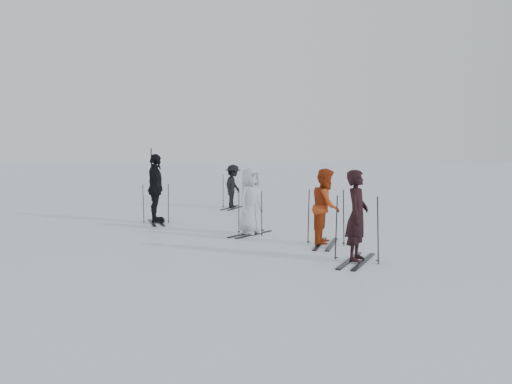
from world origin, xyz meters
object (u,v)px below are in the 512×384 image
(skier_grey, at_px, (250,202))
(skier_uphill_left, at_px, (156,189))
(piste_marker, at_px, (151,175))
(skier_uphill_far, at_px, (233,187))
(skier_near_dark, at_px, (357,217))
(skier_red, at_px, (326,207))

(skier_grey, xyz_separation_m, skier_uphill_left, (-2.60, 2.33, 0.16))
(skier_grey, bearing_deg, skier_uphill_left, 86.93)
(skier_uphill_left, relative_size, piste_marker, 0.93)
(skier_uphill_far, height_order, piste_marker, piste_marker)
(skier_near_dark, bearing_deg, skier_uphill_left, 64.14)
(skier_grey, xyz_separation_m, piste_marker, (-3.45, 9.06, 0.24))
(skier_near_dark, relative_size, piste_marker, 0.82)
(skier_near_dark, xyz_separation_m, skier_red, (-0.22, 1.94, -0.03))
(piste_marker, bearing_deg, skier_uphill_far, -42.18)
(skier_red, distance_m, skier_grey, 2.29)
(skier_red, bearing_deg, skier_uphill_far, 31.94)
(piste_marker, bearing_deg, skier_grey, -69.14)
(skier_grey, distance_m, skier_uphill_far, 6.15)
(skier_near_dark, distance_m, skier_red, 1.96)
(skier_grey, relative_size, piste_marker, 0.78)
(skier_red, distance_m, skier_uphill_left, 5.78)
(skier_uphill_far, bearing_deg, skier_grey, -154.80)
(skier_uphill_far, bearing_deg, skier_uphill_left, 171.23)
(skier_grey, bearing_deg, skier_near_dark, -113.70)
(skier_near_dark, bearing_deg, skier_uphill_far, 39.12)
(skier_red, distance_m, piste_marker, 11.82)
(skier_uphill_far, bearing_deg, skier_red, -143.44)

